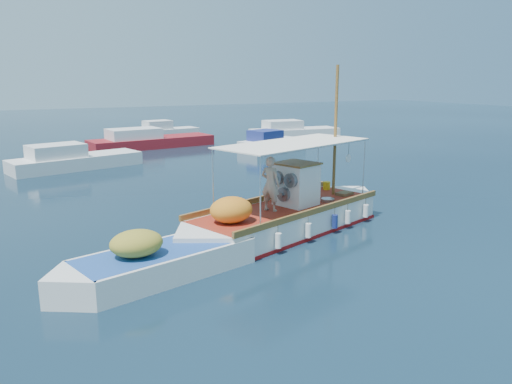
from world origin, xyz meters
name	(u,v)px	position (x,y,z in m)	size (l,w,h in m)	color
ground	(286,225)	(0.00, 0.00, 0.00)	(160.00, 160.00, 0.00)	black
fishing_caique	(286,217)	(-0.45, -0.68, 0.55)	(9.67, 4.89, 6.19)	white
dinghy	(164,263)	(-5.64, -2.58, 0.36)	(6.82, 3.14, 1.72)	white
bg_boat_nw	(72,161)	(-5.46, 16.39, 0.49)	(8.14, 4.18, 1.80)	silver
bg_boat_n	(148,142)	(1.33, 23.59, 0.49)	(10.17, 3.98, 1.80)	maroon
bg_boat_ne	(271,144)	(9.31, 17.71, 0.49)	(5.82, 3.62, 1.80)	silver
bg_boat_e	(292,132)	(15.35, 24.40, 0.49)	(8.63, 3.45, 1.80)	silver
bg_boat_far_n	(165,132)	(4.68, 29.82, 0.49)	(6.25, 2.89, 1.80)	silver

